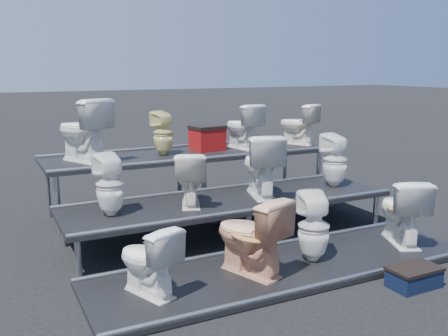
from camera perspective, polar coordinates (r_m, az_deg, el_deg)
name	(u,v)px	position (r m, az deg, el deg)	size (l,w,h in m)	color
ground	(230,234)	(6.44, 0.72, -7.57)	(80.00, 80.00, 0.00)	black
tier_front	(286,268)	(5.38, 7.13, -11.27)	(4.20, 1.20, 0.06)	black
tier_mid	(230,217)	(6.37, 0.72, -5.61)	(4.20, 1.20, 0.46)	black
tier_back	(191,181)	(7.46, -3.81, -1.49)	(4.20, 1.20, 0.86)	black
toilet_0	(148,260)	(4.64, -8.72, -10.32)	(0.37, 0.65, 0.66)	white
toilet_1	(250,235)	(5.02, 3.03, -7.66)	(0.45, 0.79, 0.80)	tan
toilet_2	(314,227)	(5.43, 10.21, -6.63)	(0.34, 0.34, 0.75)	white
toilet_3	(402,210)	(6.23, 19.65, -4.57)	(0.44, 0.77, 0.79)	white
toilet_4	(110,185)	(5.72, -12.91, -1.88)	(0.32, 0.32, 0.70)	white
toilet_5	(190,178)	(6.01, -3.90, -1.18)	(0.37, 0.64, 0.66)	white
toilet_6	(261,165)	(6.42, 4.25, 0.37)	(0.46, 0.80, 0.82)	white
toilet_7	(335,160)	(7.10, 12.56, 0.88)	(0.33, 0.34, 0.74)	white
toilet_8	(82,130)	(6.89, -15.88, 4.19)	(0.47, 0.83, 0.84)	white
toilet_9	(163,133)	(7.19, -6.96, 3.98)	(0.28, 0.29, 0.63)	#D5D084
toilet_10	(242,126)	(7.70, 2.12, 4.79)	(0.39, 0.68, 0.69)	white
toilet_11	(298,124)	(8.23, 8.44, 4.99)	(0.37, 0.64, 0.66)	white
red_crate	(207,140)	(7.56, -1.91, 3.27)	(0.46, 0.36, 0.33)	maroon
step_stool	(414,278)	(5.29, 20.88, -11.71)	(0.49, 0.29, 0.17)	black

